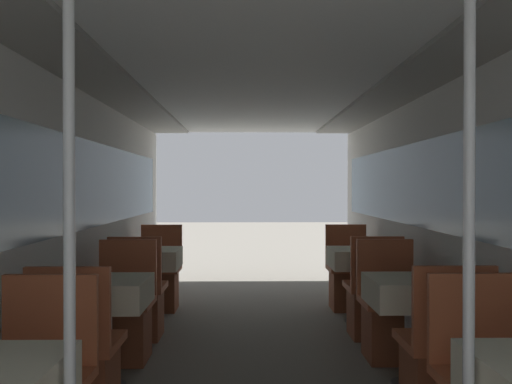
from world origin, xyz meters
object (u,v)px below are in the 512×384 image
Objects in this scene: support_pole_right_0 at (469,269)px; dining_table_right_2 at (359,261)px; dining_table_left_2 at (150,262)px; dining_table_left_1 at (104,297)px; chair_left_far_2 at (159,283)px; chair_left_far_1 at (123,323)px; chair_right_far_1 at (390,322)px; chair_left_near_1 at (78,373)px; chair_right_far_2 at (349,283)px; dining_table_right_1 at (413,296)px; chair_right_near_2 at (372,305)px; chair_right_near_1 at (443,371)px; chair_left_near_2 at (139,306)px; support_pole_left_0 at (69,270)px.

support_pole_right_0 is 3.64m from dining_table_right_2.
dining_table_left_1 is at bearing -90.00° from dining_table_left_2.
chair_left_far_1 is at bearing 90.00° from chair_left_far_2.
chair_right_far_1 is (2.06, -1.80, 0.00)m from chair_left_far_2.
chair_right_far_2 is (2.06, 2.97, 0.00)m from chair_left_near_1.
chair_left_near_1 is 0.44× the size of support_pole_right_0.
chair_left_far_1 is 1.80m from chair_left_far_2.
chair_right_near_2 is (0.00, 1.21, -0.31)m from dining_table_right_1.
chair_left_near_1 is 2.06m from chair_right_near_1.
chair_left_near_1 and chair_right_near_2 have the same top height.
chair_left_near_1 is 1.26× the size of dining_table_left_2.
chair_left_near_1 is 1.00× the size of chair_left_near_2.
chair_right_far_2 is at bearing 90.00° from dining_table_right_1.
dining_table_right_2 is at bearing 49.17° from chair_left_near_1.
chair_left_far_1 is at bearing 41.14° from chair_right_far_2.
dining_table_left_2 and dining_table_right_2 have the same top height.
chair_right_near_2 is (0.00, 1.80, 0.00)m from chair_right_near_1.
support_pole_left_0 is 2.89× the size of dining_table_right_1.
chair_right_near_2 is (0.00, 0.63, 0.00)m from chair_right_far_1.
dining_table_right_1 is 2.40m from chair_right_far_2.
chair_left_far_2 and chair_right_far_1 have the same top height.
support_pole_right_0 is (1.73, -2.38, 0.76)m from chair_left_far_1.
support_pole_right_0 reaches higher than chair_right_near_2.
support_pole_right_0 is (1.73, -1.80, 0.45)m from dining_table_left_1.
chair_right_near_1 is (0.33, 1.21, -0.76)m from support_pole_right_0.
chair_left_far_2 is at bearing 130.83° from dining_table_right_1.
chair_right_near_2 is (2.06, 0.00, 0.00)m from chair_left_near_2.
chair_right_near_2 is 1.00× the size of chair_right_far_2.
chair_right_far_1 is at bearing 90.00° from dining_table_right_1.
dining_table_right_2 is (0.00, 2.38, 0.31)m from chair_right_near_1.
dining_table_left_1 is at bearing 100.39° from support_pole_left_0.
dining_table_left_1 is at bearing 90.00° from chair_left_near_1.
dining_table_left_2 is 0.79× the size of chair_left_far_2.
dining_table_right_1 is 0.66m from chair_right_near_1.
chair_left_far_1 is 1.26× the size of dining_table_left_2.
chair_right_far_2 is at bearing 49.17° from dining_table_left_1.
chair_right_far_2 is (1.73, 4.18, -0.76)m from support_pole_left_0.
chair_right_far_1 is at bearing 138.86° from chair_left_far_2.
support_pole_right_0 is at bearing -100.39° from dining_table_right_1.
dining_table_left_2 is 3.17m from chair_right_near_1.
chair_left_near_1 and chair_left_far_1 have the same top height.
chair_right_near_2 is at bearing -90.00° from dining_table_right_2.
dining_table_right_2 is (2.06, 1.80, 0.00)m from dining_table_left_1.
chair_right_far_1 is (0.00, 1.17, 0.00)m from chair_right_near_1.
chair_right_far_1 is (2.06, 0.58, -0.31)m from dining_table_left_1.
chair_right_near_1 is 1.80m from chair_right_near_2.
support_pole_left_0 is at bearing 180.00° from support_pole_right_0.
chair_right_far_2 is (0.00, 0.58, -0.31)m from dining_table_right_2.
dining_table_left_1 is 0.79× the size of chair_left_near_2.
chair_right_far_1 is (1.73, 2.38, -0.76)m from support_pole_left_0.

